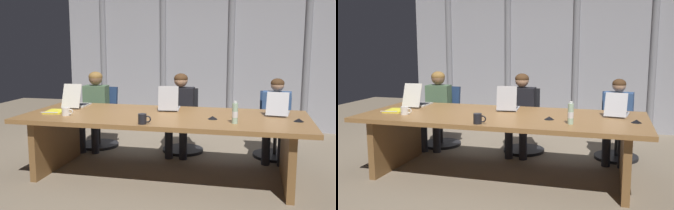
{
  "view_description": "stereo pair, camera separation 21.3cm",
  "coord_description": "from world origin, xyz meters",
  "views": [
    {
      "loc": [
        1.02,
        -4.26,
        1.56
      ],
      "look_at": [
        0.02,
        0.11,
        0.84
      ],
      "focal_mm": 40.58,
      "sensor_mm": 36.0,
      "label": 1
    },
    {
      "loc": [
        1.23,
        -4.21,
        1.56
      ],
      "look_at": [
        0.02,
        0.11,
        0.84
      ],
      "focal_mm": 40.58,
      "sensor_mm": 36.0,
      "label": 2
    }
  ],
  "objects": [
    {
      "name": "coffee_mug_far",
      "position": [
        -1.1,
        -0.29,
        0.79
      ],
      "size": [
        0.14,
        0.09,
        0.09
      ],
      "color": "white",
      "rests_on": "conference_table"
    },
    {
      "name": "person_center",
      "position": [
        1.32,
        0.98,
        0.62
      ],
      "size": [
        0.42,
        0.57,
        1.11
      ],
      "rotation": [
        0.0,
        0.0,
        -1.65
      ],
      "color": "#335184",
      "rests_on": "ground_plane"
    },
    {
      "name": "conference_table",
      "position": [
        0.0,
        0.0,
        0.59
      ],
      "size": [
        3.32,
        1.32,
        0.74
      ],
      "color": "olive",
      "rests_on": "ground_plane"
    },
    {
      "name": "coffee_mug_near",
      "position": [
        -0.1,
        -0.56,
        0.8
      ],
      "size": [
        0.14,
        0.09,
        0.11
      ],
      "color": "black",
      "rests_on": "conference_table"
    },
    {
      "name": "spiral_notepad",
      "position": [
        -1.34,
        -0.12,
        0.75
      ],
      "size": [
        0.26,
        0.33,
        0.03
      ],
      "rotation": [
        0.0,
        0.0,
        0.14
      ],
      "color": "yellow",
      "rests_on": "conference_table"
    },
    {
      "name": "laptop_center",
      "position": [
        1.31,
        0.32,
        0.8
      ],
      "size": [
        0.3,
        0.44,
        0.28
      ],
      "rotation": [
        0.0,
        0.0,
        1.43
      ],
      "color": "#BCBCC1",
      "rests_on": "conference_table"
    },
    {
      "name": "ground_plane",
      "position": [
        0.0,
        0.0,
        0.0
      ],
      "size": [
        11.22,
        11.22,
        0.0
      ],
      "primitive_type": "plane",
      "color": "#7F705B"
    },
    {
      "name": "conference_mic_middle",
      "position": [
        0.58,
        -0.13,
        0.76
      ],
      "size": [
        0.11,
        0.11,
        0.03
      ],
      "primitive_type": "cone",
      "color": "black",
      "rests_on": "conference_table"
    },
    {
      "name": "office_chair_left_mid",
      "position": [
        0.02,
        1.14,
        0.34
      ],
      "size": [
        0.6,
        0.61,
        0.91
      ],
      "rotation": [
        0.0,
        0.0,
        -1.42
      ],
      "color": "black",
      "rests_on": "ground_plane"
    },
    {
      "name": "curtain_backdrop",
      "position": [
        -0.0,
        2.8,
        1.55
      ],
      "size": [
        5.15,
        0.17,
        3.1
      ],
      "color": "#9999A0",
      "rests_on": "ground_plane"
    },
    {
      "name": "conference_mic_left_side",
      "position": [
        1.5,
        -0.06,
        0.76
      ],
      "size": [
        0.11,
        0.11,
        0.03
      ],
      "primitive_type": "cone",
      "color": "black",
      "rests_on": "conference_table"
    },
    {
      "name": "person_left_mid",
      "position": [
        -0.01,
        0.99,
        0.65
      ],
      "size": [
        0.4,
        0.55,
        1.15
      ],
      "rotation": [
        0.0,
        0.0,
        -1.55
      ],
      "color": "black",
      "rests_on": "ground_plane"
    },
    {
      "name": "water_bottle_primary",
      "position": [
        0.84,
        -0.32,
        0.85
      ],
      "size": [
        0.06,
        0.06,
        0.24
      ],
      "color": "#ADD1B2",
      "rests_on": "conference_table"
    },
    {
      "name": "laptop_left_end",
      "position": [
        -1.27,
        0.32,
        0.8
      ],
      "size": [
        0.27,
        0.47,
        0.31
      ],
      "rotation": [
        0.0,
        0.0,
        1.63
      ],
      "color": "beige",
      "rests_on": "conference_table"
    },
    {
      "name": "person_left_end",
      "position": [
        -1.32,
        0.98,
        0.66
      ],
      "size": [
        0.39,
        0.56,
        1.16
      ],
      "rotation": [
        0.0,
        0.0,
        -1.5
      ],
      "color": "#4C6B4C",
      "rests_on": "ground_plane"
    },
    {
      "name": "office_chair_left_end",
      "position": [
        -1.3,
        1.14,
        0.34
      ],
      "size": [
        0.6,
        0.6,
        0.91
      ],
      "rotation": [
        0.0,
        0.0,
        -1.61
      ],
      "color": "navy",
      "rests_on": "ground_plane"
    },
    {
      "name": "laptop_left_mid",
      "position": [
        -0.01,
        0.34,
        0.8
      ],
      "size": [
        0.29,
        0.4,
        0.32
      ],
      "rotation": [
        0.0,
        0.0,
        1.68
      ],
      "color": "#BCBCC1",
      "rests_on": "conference_table"
    },
    {
      "name": "office_chair_center",
      "position": [
        1.33,
        1.14,
        0.33
      ],
      "size": [
        0.6,
        0.6,
        0.9
      ],
      "rotation": [
        0.0,
        0.0,
        -1.56
      ],
      "color": "navy",
      "rests_on": "ground_plane"
    }
  ]
}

